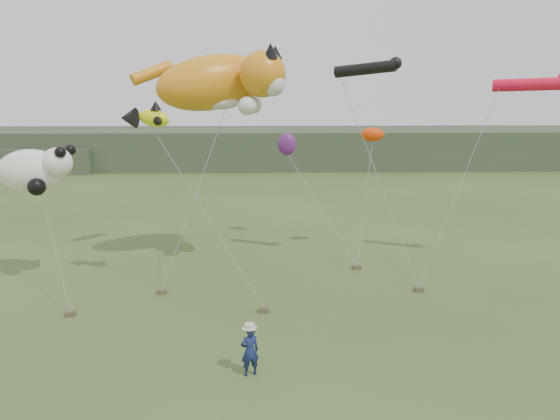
# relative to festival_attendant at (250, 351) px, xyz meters

# --- Properties ---
(ground) EXTENTS (120.00, 120.00, 0.00)m
(ground) POSITION_rel_festival_attendant_xyz_m (0.66, 1.33, -0.75)
(ground) COLOR #385123
(ground) RESTS_ON ground
(headland) EXTENTS (90.00, 13.00, 4.00)m
(headland) POSITION_rel_festival_attendant_xyz_m (-2.45, 46.02, 1.17)
(headland) COLOR #2D3D28
(headland) RESTS_ON ground
(festival_attendant) EXTENTS (0.63, 0.51, 1.50)m
(festival_attendant) POSITION_rel_festival_attendant_xyz_m (0.00, 0.00, 0.00)
(festival_attendant) COLOR navy
(festival_attendant) RESTS_ON ground
(sandbag_anchors) EXTENTS (13.89, 5.37, 0.18)m
(sandbag_anchors) POSITION_rel_festival_attendant_xyz_m (0.29, 6.37, -0.66)
(sandbag_anchors) COLOR brown
(sandbag_anchors) RESTS_ON ground
(cat_kite) EXTENTS (7.00, 4.54, 3.18)m
(cat_kite) POSITION_rel_festival_attendant_xyz_m (-1.30, 9.96, 7.76)
(cat_kite) COLOR orange
(cat_kite) RESTS_ON ground
(fish_kite) EXTENTS (2.15, 1.41, 1.09)m
(fish_kite) POSITION_rel_festival_attendant_xyz_m (-4.22, 7.18, 6.34)
(fish_kite) COLOR yellow
(fish_kite) RESTS_ON ground
(tube_kites) EXTENTS (10.08, 1.85, 1.46)m
(tube_kites) POSITION_rel_festival_attendant_xyz_m (9.06, 9.49, 7.95)
(tube_kites) COLOR black
(tube_kites) RESTS_ON ground
(panda_kite) EXTENTS (3.22, 2.08, 2.00)m
(panda_kite) POSITION_rel_festival_attendant_xyz_m (-8.99, 8.01, 4.15)
(panda_kite) COLOR white
(panda_kite) RESTS_ON ground
(misc_kites) EXTENTS (5.13, 3.38, 1.67)m
(misc_kites) POSITION_rel_festival_attendant_xyz_m (3.32, 13.63, 4.85)
(misc_kites) COLOR #EA3807
(misc_kites) RESTS_ON ground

